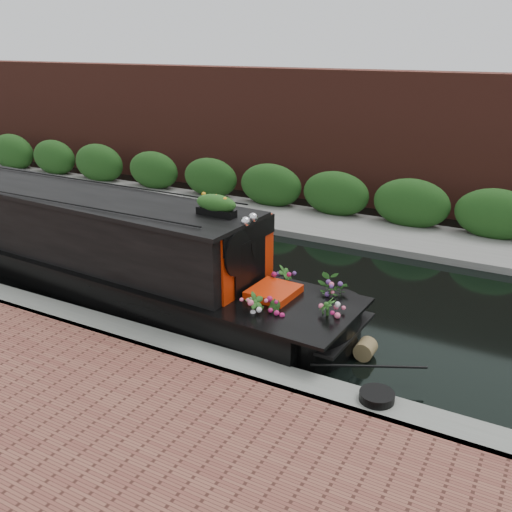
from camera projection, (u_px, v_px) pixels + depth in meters
The scene contains 8 objects.
ground at pixel (247, 281), 12.17m from camera, with size 80.00×80.00×0.00m, color black.
near_bank_coping at pixel (149, 350), 9.46m from camera, with size 40.00×0.60×0.50m, color slate.
far_bank_path at pixel (322, 228), 15.61m from camera, with size 40.00×2.40×0.34m, color slate.
far_hedge at pixel (334, 219), 16.35m from camera, with size 40.00×1.10×2.80m, color #1C4316.
far_brick_wall at pixel (358, 202), 18.07m from camera, with size 40.00×1.00×8.00m, color #52251C.
narrowboat at pixel (89, 252), 11.61m from camera, with size 11.07×2.48×2.57m.
rope_fender at pixel (365, 349), 9.18m from camera, with size 0.31×0.31×0.33m, color brown.
coiled_mooring_rope at pixel (377, 396), 7.70m from camera, with size 0.48×0.48×0.12m, color black.
Camera 1 is at (5.55, -9.72, 4.82)m, focal length 40.00 mm.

